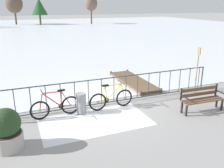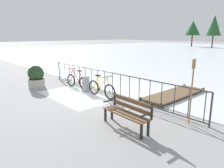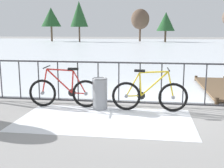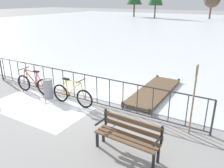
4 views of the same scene
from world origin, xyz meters
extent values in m
plane|color=gray|center=(0.00, 0.00, 0.00)|extent=(160.00, 160.00, 0.00)
cube|color=white|center=(-0.90, -1.20, 0.00)|extent=(3.55, 1.93, 0.01)
cylinder|color=#38383D|center=(0.00, 0.00, 1.05)|extent=(9.00, 0.04, 0.04)
cylinder|color=#38383D|center=(0.00, 0.00, 0.08)|extent=(9.00, 0.04, 0.04)
cylinder|color=#38383D|center=(-4.50, 0.00, 0.53)|extent=(0.06, 0.06, 1.05)
cylinder|color=#38383D|center=(4.50, 0.00, 0.53)|extent=(0.06, 0.06, 1.05)
cylinder|color=#38383D|center=(-4.32, 0.00, 0.57)|extent=(0.03, 0.03, 0.97)
cylinder|color=#38383D|center=(-3.81, 0.00, 0.57)|extent=(0.03, 0.03, 0.97)
cylinder|color=#38383D|center=(-3.30, 0.00, 0.57)|extent=(0.03, 0.03, 0.97)
cylinder|color=#38383D|center=(-2.80, 0.00, 0.57)|extent=(0.03, 0.03, 0.97)
cylinder|color=#38383D|center=(-2.29, 0.00, 0.57)|extent=(0.03, 0.03, 0.97)
cylinder|color=#38383D|center=(-1.78, 0.00, 0.57)|extent=(0.03, 0.03, 0.97)
cylinder|color=#38383D|center=(-1.27, 0.00, 0.57)|extent=(0.03, 0.03, 0.97)
cylinder|color=#38383D|center=(-0.76, 0.00, 0.57)|extent=(0.03, 0.03, 0.97)
cylinder|color=#38383D|center=(-0.25, 0.00, 0.57)|extent=(0.03, 0.03, 0.97)
cylinder|color=#38383D|center=(0.25, 0.00, 0.57)|extent=(0.03, 0.03, 0.97)
cylinder|color=#38383D|center=(0.76, 0.00, 0.57)|extent=(0.03, 0.03, 0.97)
cylinder|color=#38383D|center=(1.27, 0.00, 0.57)|extent=(0.03, 0.03, 0.97)
cylinder|color=#38383D|center=(1.78, 0.00, 0.57)|extent=(0.03, 0.03, 0.97)
cylinder|color=#38383D|center=(2.29, 0.00, 0.57)|extent=(0.03, 0.03, 0.97)
cylinder|color=#38383D|center=(2.80, 0.00, 0.57)|extent=(0.03, 0.03, 0.97)
cylinder|color=#38383D|center=(3.30, 0.00, 0.57)|extent=(0.03, 0.03, 0.97)
cylinder|color=#38383D|center=(3.81, 0.00, 0.57)|extent=(0.03, 0.03, 0.97)
cylinder|color=#38383D|center=(4.32, 0.00, 0.57)|extent=(0.03, 0.03, 0.97)
torus|color=black|center=(-1.51, -0.30, 0.33)|extent=(0.66, 0.10, 0.66)
cylinder|color=gray|center=(-1.51, -0.30, 0.33)|extent=(0.08, 0.07, 0.08)
torus|color=black|center=(-2.56, -0.37, 0.33)|extent=(0.66, 0.10, 0.66)
cylinder|color=gray|center=(-2.56, -0.37, 0.33)|extent=(0.08, 0.07, 0.08)
cylinder|color=red|center=(-1.82, -0.32, 0.62)|extent=(0.08, 0.04, 0.53)
cylinder|color=red|center=(-2.14, -0.34, 0.63)|extent=(0.61, 0.08, 0.59)
cylinder|color=red|center=(-2.12, -0.34, 0.90)|extent=(0.63, 0.08, 0.07)
cylinder|color=red|center=(-1.68, -0.31, 0.34)|extent=(0.34, 0.05, 0.05)
cylinder|color=red|center=(-1.65, -0.31, 0.61)|extent=(0.32, 0.05, 0.56)
cylinder|color=red|center=(-2.49, -0.37, 0.62)|extent=(0.16, 0.04, 0.59)
cube|color=black|center=(-1.80, -0.32, 0.92)|extent=(0.25, 0.12, 0.05)
cylinder|color=black|center=(-2.43, -0.36, 0.96)|extent=(0.06, 0.52, 0.03)
cylinder|color=black|center=(-1.84, -0.33, 0.35)|extent=(0.18, 0.03, 0.18)
torus|color=black|center=(-0.54, -0.41, 0.33)|extent=(0.66, 0.08, 0.66)
cylinder|color=gray|center=(-0.54, -0.41, 0.33)|extent=(0.08, 0.06, 0.08)
torus|color=black|center=(0.51, -0.39, 0.33)|extent=(0.66, 0.08, 0.66)
cylinder|color=gray|center=(0.51, -0.39, 0.33)|extent=(0.08, 0.06, 0.08)
cylinder|color=yellow|center=(-0.22, -0.40, 0.62)|extent=(0.08, 0.04, 0.53)
cylinder|color=yellow|center=(0.09, -0.40, 0.63)|extent=(0.61, 0.05, 0.59)
cylinder|color=yellow|center=(0.07, -0.40, 0.90)|extent=(0.63, 0.05, 0.07)
cylinder|color=yellow|center=(-0.37, -0.41, 0.34)|extent=(0.34, 0.04, 0.05)
cylinder|color=yellow|center=(-0.39, -0.41, 0.61)|extent=(0.32, 0.04, 0.56)
cylinder|color=yellow|center=(0.45, -0.39, 0.62)|extent=(0.16, 0.04, 0.59)
cube|color=black|center=(-0.25, -0.41, 0.92)|extent=(0.24, 0.11, 0.05)
cylinder|color=black|center=(0.38, -0.39, 0.96)|extent=(0.04, 0.52, 0.03)
cylinder|color=black|center=(-0.20, -0.40, 0.35)|extent=(0.18, 0.02, 0.18)
cube|color=brown|center=(2.89, -1.74, 0.44)|extent=(1.60, 0.18, 0.04)
cube|color=brown|center=(2.89, -1.89, 0.44)|extent=(1.60, 0.18, 0.04)
cube|color=brown|center=(2.88, -2.05, 0.44)|extent=(1.60, 0.18, 0.04)
cube|color=brown|center=(2.90, -1.64, 0.58)|extent=(1.60, 0.13, 0.12)
cube|color=brown|center=(2.90, -1.64, 0.78)|extent=(1.60, 0.13, 0.12)
cube|color=black|center=(3.64, -2.06, 0.22)|extent=(0.05, 0.06, 0.44)
cube|color=black|center=(3.65, -1.80, 0.22)|extent=(0.05, 0.06, 0.44)
cube|color=black|center=(3.66, -1.68, 0.67)|extent=(0.05, 0.05, 0.45)
cube|color=black|center=(3.65, -1.93, 0.64)|extent=(0.06, 0.40, 0.04)
cube|color=black|center=(2.12, -1.99, 0.22)|extent=(0.05, 0.06, 0.44)
cube|color=black|center=(2.13, -1.73, 0.22)|extent=(0.05, 0.06, 0.44)
cube|color=black|center=(2.14, -1.61, 0.67)|extent=(0.05, 0.05, 0.45)
cube|color=black|center=(2.13, -1.86, 0.64)|extent=(0.06, 0.40, 0.04)
cylinder|color=#ADA8A0|center=(-3.55, -1.80, 0.22)|extent=(0.82, 0.82, 0.45)
cylinder|color=#38281E|center=(-3.55, -1.80, 0.46)|extent=(0.75, 0.75, 0.02)
sphere|color=#264223|center=(-3.55, -1.80, 0.75)|extent=(0.80, 0.80, 0.80)
cylinder|color=gray|center=(-1.15, -0.41, 0.36)|extent=(0.34, 0.34, 0.72)
torus|color=#545558|center=(-1.15, -0.41, 0.72)|extent=(0.35, 0.35, 0.02)
cylinder|color=#937047|center=(3.98, -0.22, 0.85)|extent=(0.04, 0.04, 1.70)
cube|color=#937047|center=(3.98, -0.22, 1.84)|extent=(0.03, 0.16, 0.28)
cube|color=brown|center=(2.11, 2.00, 0.12)|extent=(1.10, 3.41, 0.06)
cylinder|color=#433323|center=(1.61, 0.30, 0.10)|extent=(0.10, 0.10, 0.20)
cylinder|color=#433323|center=(2.60, 0.30, 0.10)|extent=(0.10, 0.10, 0.20)
cylinder|color=#433323|center=(1.61, 3.71, 0.10)|extent=(0.10, 0.10, 0.20)
cylinder|color=#433323|center=(2.60, 3.71, 0.10)|extent=(0.10, 0.10, 0.20)
cylinder|color=brown|center=(-17.12, 40.26, 2.10)|extent=(0.31, 0.31, 4.21)
cone|color=#235128|center=(-17.12, 40.26, 4.10)|extent=(3.34, 3.34, 3.14)
cylinder|color=brown|center=(-11.83, 38.67, 2.05)|extent=(0.25, 0.25, 4.10)
cone|color=#235128|center=(-11.83, 38.67, 4.48)|extent=(2.88, 2.88, 4.03)
camera|label=1|loc=(-3.10, -8.07, 3.68)|focal=38.90mm
camera|label=2|loc=(6.83, -5.97, 2.65)|focal=33.65mm
camera|label=3|loc=(0.02, -6.65, 1.79)|focal=45.17mm
camera|label=4|loc=(4.94, -6.00, 3.49)|focal=36.63mm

